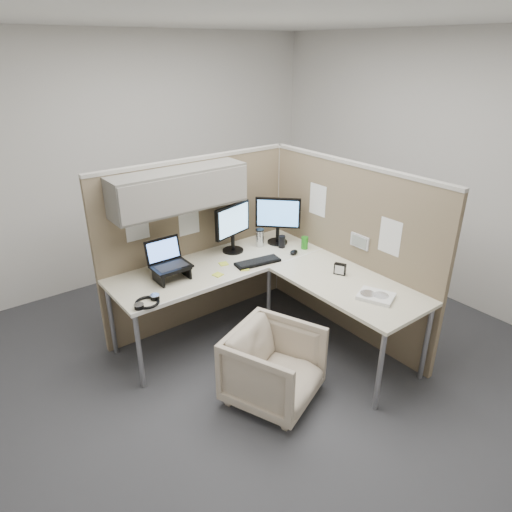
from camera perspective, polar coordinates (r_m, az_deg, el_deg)
ground at (r=4.20m, az=1.01°, el=-12.09°), size 4.50×4.50×0.00m
partition_back at (r=4.19m, az=-8.30°, el=4.61°), size 2.00×0.36×1.63m
partition_right at (r=4.30m, az=11.10°, el=0.92°), size 0.07×2.03×1.63m
desk at (r=3.99m, az=1.37°, el=-2.63°), size 2.00×1.98×0.73m
office_chair at (r=3.56m, az=2.25°, el=-13.29°), size 0.81×0.79×0.65m
monitor_left at (r=4.28m, az=-2.95°, el=3.98°), size 0.44×0.20×0.47m
monitor_right at (r=4.48m, az=2.76°, el=4.92°), size 0.34×0.34×0.47m
laptop_station at (r=3.89m, az=-10.77°, el=-1.06°), size 0.31×0.27×0.33m
keyboard at (r=4.13m, az=0.21°, el=-0.77°), size 0.44×0.20×0.02m
mouse at (r=4.33m, az=4.76°, el=0.48°), size 0.12×0.10×0.04m
travel_mug at (r=4.46m, az=0.48°, el=2.30°), size 0.08×0.08×0.18m
soda_can_green at (r=4.44m, az=6.10°, el=1.65°), size 0.07×0.07×0.12m
soda_can_silver at (r=4.45m, az=3.25°, el=1.80°), size 0.07×0.07×0.12m
sticky_note_d at (r=4.13m, az=-4.07°, el=-0.97°), size 0.09×0.09×0.01m
sticky_note_b at (r=4.02m, az=-1.43°, el=-1.61°), size 0.10×0.10×0.01m
sticky_note_c at (r=4.04m, az=-8.77°, el=-1.82°), size 0.11×0.11×0.01m
sticky_note_a at (r=3.94m, az=-4.80°, el=-2.34°), size 0.09×0.09×0.01m
headphones at (r=3.59m, az=-13.44°, el=-5.64°), size 0.24×0.24×0.03m
paper_stack at (r=3.69m, az=14.76°, el=-4.89°), size 0.30×0.33×0.03m
desk_clock at (r=3.98m, az=10.45°, el=-1.62°), size 0.08×0.11×0.10m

